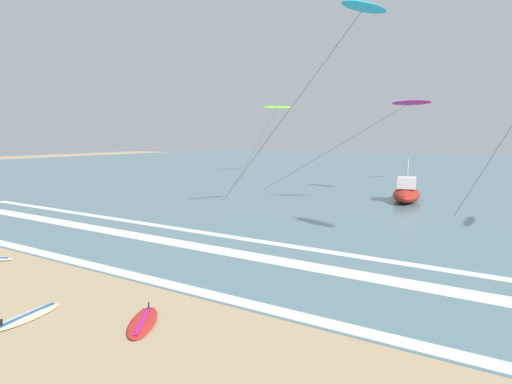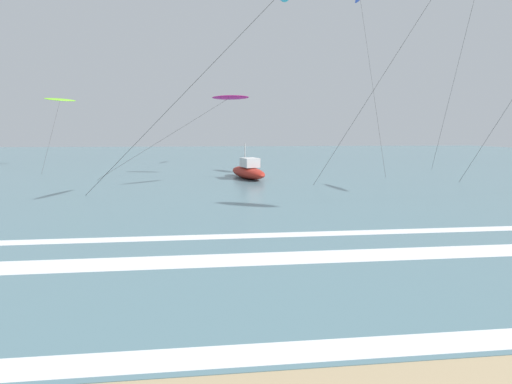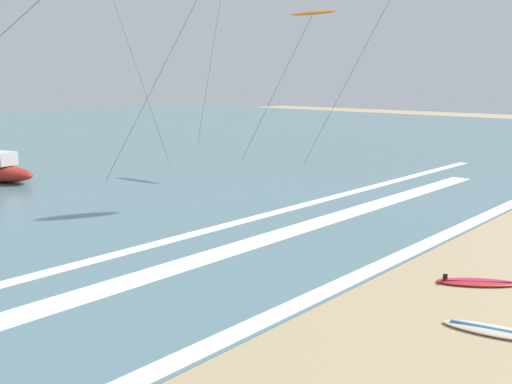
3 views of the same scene
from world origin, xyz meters
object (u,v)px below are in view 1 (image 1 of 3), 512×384
object	(u,v)px
surfboard_right_spare	(143,322)
kite_magenta_far_left	(410,103)
offshore_boat	(407,193)
kite_cyan_far_right	(364,9)
surfboard_left_pile	(28,316)
kite_lime_distant_low	(277,107)

from	to	relation	value
surfboard_right_spare	kite_magenta_far_left	xyz separation A→B (m)	(-4.07, 28.05, 6.38)
offshore_boat	kite_cyan_far_right	bearing A→B (deg)	-83.80
surfboard_left_pile	offshore_boat	size ratio (longest dim) A/B	0.40
surfboard_left_pile	kite_lime_distant_low	world-z (taller)	kite_lime_distant_low
surfboard_left_pile	kite_magenta_far_left	world-z (taller)	kite_magenta_far_left
surfboard_left_pile	kite_lime_distant_low	size ratio (longest dim) A/B	0.21
surfboard_left_pile	kite_lime_distant_low	bearing A→B (deg)	116.28
kite_magenta_far_left	offshore_boat	size ratio (longest dim) A/B	2.16
kite_magenta_far_left	kite_lime_distant_low	size ratio (longest dim) A/B	1.14
kite_cyan_far_right	surfboard_left_pile	bearing A→B (deg)	-92.51
surfboard_right_spare	kite_magenta_far_left	world-z (taller)	kite_magenta_far_left
surfboard_left_pile	kite_magenta_far_left	xyz separation A→B (m)	(-1.53, 29.43, 6.38)
kite_cyan_far_right	kite_lime_distant_low	xyz separation A→B (m)	(-20.13, 22.50, -3.19)
surfboard_right_spare	surfboard_left_pile	bearing A→B (deg)	-151.50
kite_magenta_far_left	kite_cyan_far_right	world-z (taller)	kite_cyan_far_right
kite_cyan_far_right	offshore_boat	size ratio (longest dim) A/B	2.11
kite_magenta_far_left	surfboard_left_pile	bearing A→B (deg)	-87.03
kite_magenta_far_left	kite_cyan_far_right	xyz separation A→B (m)	(2.26, -12.66, 3.75)
surfboard_left_pile	kite_cyan_far_right	size ratio (longest dim) A/B	0.19
offshore_boat	surfboard_left_pile	bearing A→B (deg)	-89.43
surfboard_right_spare	surfboard_left_pile	size ratio (longest dim) A/B	0.92
surfboard_left_pile	surfboard_right_spare	bearing A→B (deg)	28.50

